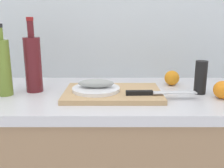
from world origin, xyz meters
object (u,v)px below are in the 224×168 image
(fish_fillet, at_px, (95,83))
(wine_bottle, at_px, (32,63))
(pepper_mill, at_px, (200,77))
(white_plate, at_px, (95,89))
(chef_knife, at_px, (151,93))
(orange_0, at_px, (171,78))
(olive_oil_bottle, at_px, (2,67))
(cutting_board, at_px, (112,93))

(fish_fillet, height_order, wine_bottle, wine_bottle)
(pepper_mill, bearing_deg, fish_fillet, -176.56)
(white_plate, relative_size, pepper_mill, 1.40)
(chef_knife, bearing_deg, orange_0, 58.09)
(white_plate, distance_m, fish_fillet, 0.03)
(fish_fillet, bearing_deg, white_plate, -90.00)
(olive_oil_bottle, height_order, wine_bottle, wine_bottle)
(olive_oil_bottle, distance_m, pepper_mill, 0.85)
(olive_oil_bottle, relative_size, orange_0, 4.13)
(wine_bottle, bearing_deg, olive_oil_bottle, -151.03)
(olive_oil_bottle, bearing_deg, white_plate, -0.64)
(pepper_mill, bearing_deg, white_plate, -176.56)
(cutting_board, xyz_separation_m, white_plate, (-0.07, -0.00, 0.02))
(cutting_board, xyz_separation_m, fish_fillet, (-0.07, -0.00, 0.04))
(wine_bottle, relative_size, pepper_mill, 2.26)
(fish_fillet, bearing_deg, orange_0, 25.87)
(chef_knife, relative_size, pepper_mill, 1.99)
(fish_fillet, height_order, pepper_mill, pepper_mill)
(white_plate, relative_size, orange_0, 2.79)
(olive_oil_bottle, distance_m, wine_bottle, 0.13)
(orange_0, bearing_deg, chef_knife, -119.34)
(fish_fillet, xyz_separation_m, pepper_mill, (0.46, 0.03, 0.02))
(white_plate, height_order, orange_0, orange_0)
(olive_oil_bottle, relative_size, pepper_mill, 2.07)
(chef_knife, relative_size, orange_0, 3.96)
(fish_fillet, height_order, olive_oil_bottle, olive_oil_bottle)
(cutting_board, xyz_separation_m, olive_oil_bottle, (-0.47, 0.00, 0.12))
(fish_fillet, relative_size, chef_knife, 0.53)
(wine_bottle, xyz_separation_m, orange_0, (0.65, 0.11, -0.09))
(orange_0, xyz_separation_m, pepper_mill, (0.09, -0.15, 0.04))
(olive_oil_bottle, bearing_deg, orange_0, 12.86)
(white_plate, relative_size, chef_knife, 0.71)
(chef_knife, xyz_separation_m, wine_bottle, (-0.52, 0.13, 0.10))
(white_plate, bearing_deg, fish_fillet, 90.00)
(fish_fillet, bearing_deg, pepper_mill, 3.44)
(fish_fillet, distance_m, olive_oil_bottle, 0.40)
(white_plate, bearing_deg, chef_knife, -14.74)
(orange_0, height_order, pepper_mill, pepper_mill)
(wine_bottle, distance_m, pepper_mill, 0.75)
(olive_oil_bottle, height_order, orange_0, olive_oil_bottle)
(cutting_board, bearing_deg, pepper_mill, 3.95)
(cutting_board, distance_m, chef_knife, 0.17)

